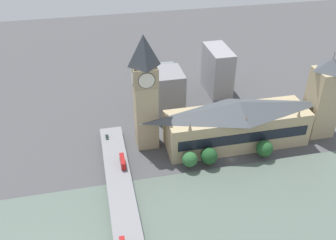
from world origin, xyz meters
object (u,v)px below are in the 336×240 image
Objects in this scene: parliament_hall at (237,123)px; road_bridge at (126,223)px; car_northbound_mid at (107,137)px; victoria_tower at (323,97)px; clock_tower at (145,90)px; double_decker_bus_lead at (123,161)px.

road_bridge is (-54.32, 76.08, -10.97)m from parliament_hall.
car_northbound_mid is at bearing 2.48° from road_bridge.
road_bridge is at bearing 112.34° from victoria_tower.
clock_tower is 15.05× the size of car_northbound_mid.
parliament_hall is at bearing -101.80° from clock_tower.
car_northbound_mid is at bearing 78.29° from parliament_hall.
car_northbound_mid is (5.00, 24.53, -32.90)m from clock_tower.
double_decker_bus_lead is (-12.14, 72.51, -7.51)m from parliament_hall.
road_bridge is 34.02× the size of car_northbound_mid.
car_northbound_mid is at bearing 78.49° from clock_tower.
clock_tower is (11.41, 54.61, 23.49)m from parliament_hall.
double_decker_bus_lead is (-23.55, 17.90, -31.00)m from clock_tower.
victoria_tower reaches higher than parliament_hall.
victoria_tower is (0.06, -56.26, 11.39)m from parliament_hall.
victoria_tower is 130.72m from double_decker_bus_lead.
clock_tower is 6.62× the size of double_decker_bus_lead.
double_decker_bus_lead reaches higher than car_northbound_mid.
double_decker_bus_lead is at bearing -166.91° from car_northbound_mid.
clock_tower reaches higher than car_northbound_mid.
victoria_tower is at bearing -95.85° from clock_tower.
clock_tower reaches higher than parliament_hall.
parliament_hall is 57.40m from victoria_tower.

